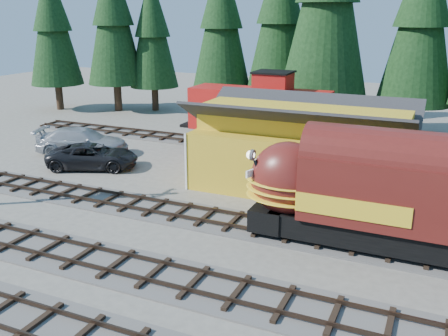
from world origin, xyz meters
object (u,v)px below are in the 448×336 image
at_px(caboose, 260,114).
at_px(depot, 301,140).
at_px(locomotive, 411,202).
at_px(pickup_truck_a, 93,156).
at_px(pickup_truck_b, 82,141).

bearing_deg(caboose, depot, -54.78).
height_order(depot, caboose, caboose).
height_order(locomotive, caboose, caboose).
xyz_separation_m(locomotive, pickup_truck_a, (-20.33, 4.70, -1.61)).
bearing_deg(locomotive, pickup_truck_a, 166.99).
distance_m(depot, pickup_truck_b, 16.72).
bearing_deg(pickup_truck_b, pickup_truck_a, -149.12).
bearing_deg(locomotive, caboose, 130.36).
bearing_deg(pickup_truck_b, depot, -110.83).
height_order(caboose, pickup_truck_b, caboose).
xyz_separation_m(depot, pickup_truck_a, (-13.72, -1.80, -2.14)).
bearing_deg(locomotive, depot, 135.46).
bearing_deg(caboose, locomotive, -49.64).
distance_m(caboose, pickup_truck_a, 12.69).
distance_m(pickup_truck_a, pickup_truck_b, 3.78).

